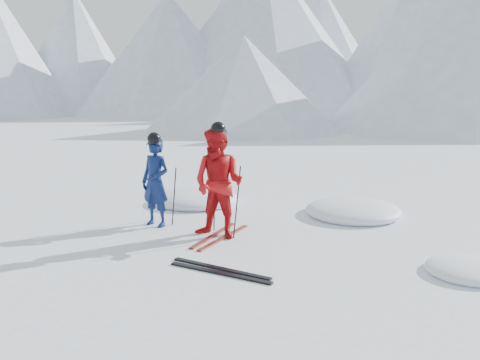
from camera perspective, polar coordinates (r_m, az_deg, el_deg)
The scene contains 12 objects.
ground at distance 7.95m, azimuth 6.35°, elevation -9.52°, with size 160.00×160.00×0.00m, color white.
skier_blue at distance 9.97m, azimuth -9.48°, elevation -0.26°, with size 0.63×0.41×1.73m, color #0C1B4A.
skier_red at distance 9.06m, azimuth -2.43°, elevation -0.40°, with size 0.97×0.75×1.99m, color #B20E11.
pole_blue_left at distance 10.34m, azimuth -10.00°, elevation -1.51°, with size 0.02×0.02×1.15m, color black.
pole_blue_right at distance 10.03m, azimuth -7.41°, elevation -1.82°, with size 0.02×0.02×1.15m, color black.
pole_red_left at distance 9.50m, azimuth -2.88°, elevation -1.92°, with size 0.02×0.02×1.33m, color black.
pole_red_right at distance 9.06m, azimuth -0.34°, elevation -2.52°, with size 0.02×0.02×1.33m, color black.
ski_worn_left at distance 9.37m, azimuth -2.96°, elevation -6.20°, with size 0.09×1.70×0.03m, color black.
ski_worn_right at distance 9.23m, azimuth -1.79°, elevation -6.47°, with size 0.09×1.70×0.03m, color black.
ski_loose_a at distance 7.74m, azimuth -2.17°, elevation -9.91°, with size 0.09×1.70×0.03m, color black.
ski_loose_b at distance 7.57m, azimuth -2.28°, elevation -10.38°, with size 0.09×1.70×0.03m, color black.
snow_lumps at distance 11.00m, azimuth 5.30°, elevation -3.75°, with size 7.79×3.78×0.44m.
Camera 1 is at (3.69, -6.48, 2.74)m, focal length 38.00 mm.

